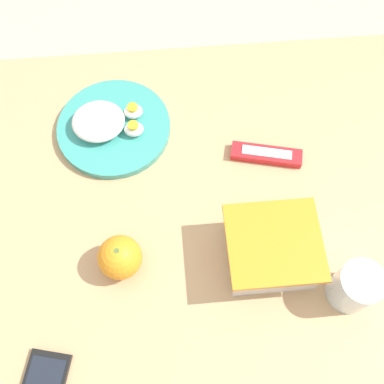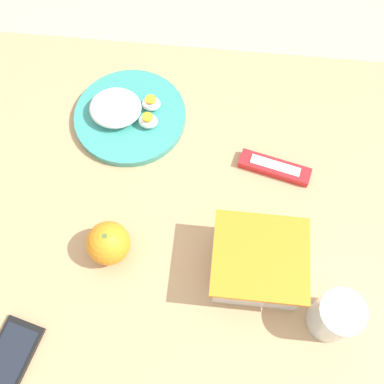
{
  "view_description": "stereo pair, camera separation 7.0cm",
  "coord_description": "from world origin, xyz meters",
  "views": [
    {
      "loc": [
        -0.01,
        0.31,
        1.59
      ],
      "look_at": [
        -0.04,
        -0.06,
        0.78
      ],
      "focal_mm": 42.0,
      "sensor_mm": 36.0,
      "label": 1
    },
    {
      "loc": [
        -0.08,
        0.31,
        1.59
      ],
      "look_at": [
        -0.04,
        -0.06,
        0.78
      ],
      "focal_mm": 42.0,
      "sensor_mm": 36.0,
      "label": 2
    }
  ],
  "objects": [
    {
      "name": "candy_bar",
      "position": [
        -0.21,
        -0.14,
        0.76
      ],
      "size": [
        0.15,
        0.07,
        0.02
      ],
      "color": "red",
      "rests_on": "table"
    },
    {
      "name": "ground_plane",
      "position": [
        0.0,
        0.0,
        0.0
      ],
      "size": [
        10.0,
        10.0,
        0.0
      ],
      "primitive_type": "plane",
      "color": "#B2A899"
    },
    {
      "name": "orange_fruit",
      "position": [
        0.1,
        0.07,
        0.79
      ],
      "size": [
        0.08,
        0.08,
        0.08
      ],
      "color": "orange",
      "rests_on": "table"
    },
    {
      "name": "drinking_glass",
      "position": [
        -0.31,
        0.16,
        0.8
      ],
      "size": [
        0.08,
        0.08,
        0.1
      ],
      "color": "silver",
      "rests_on": "table"
    },
    {
      "name": "table",
      "position": [
        0.0,
        0.0,
        0.68
      ],
      "size": [
        1.17,
        0.91,
        0.75
      ],
      "color": "tan",
      "rests_on": "ground_plane"
    },
    {
      "name": "rice_plate",
      "position": [
        0.12,
        -0.23,
        0.77
      ],
      "size": [
        0.25,
        0.25,
        0.06
      ],
      "color": "teal",
      "rests_on": "table"
    },
    {
      "name": "food_container",
      "position": [
        -0.18,
        0.08,
        0.79
      ],
      "size": [
        0.17,
        0.16,
        0.09
      ],
      "color": "white",
      "rests_on": "table"
    },
    {
      "name": "cell_phone",
      "position": [
        0.24,
        0.29,
        0.75
      ],
      "size": [
        0.1,
        0.16,
        0.01
      ],
      "color": "black",
      "rests_on": "table"
    }
  ]
}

